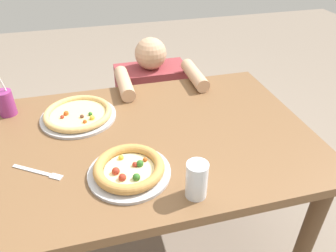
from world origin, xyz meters
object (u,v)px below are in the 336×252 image
(pizza_near, at_px, (129,169))
(pizza_far, at_px, (78,114))
(water_cup_clear, at_px, (197,179))
(drink_cup_colored, at_px, (6,103))
(fork, at_px, (40,172))
(diner_seated, at_px, (153,118))

(pizza_near, distance_m, pizza_far, 0.45)
(pizza_near, xyz_separation_m, water_cup_clear, (0.19, -0.15, 0.05))
(drink_cup_colored, height_order, water_cup_clear, drink_cup_colored)
(drink_cup_colored, relative_size, fork, 1.12)
(water_cup_clear, bearing_deg, diner_seated, 85.99)
(fork, bearing_deg, drink_cup_colored, 109.72)
(pizza_far, xyz_separation_m, drink_cup_colored, (-0.30, 0.11, 0.04))
(drink_cup_colored, height_order, diner_seated, drink_cup_colored)
(pizza_far, xyz_separation_m, fork, (-0.15, -0.33, -0.02))
(diner_seated, bearing_deg, water_cup_clear, -94.01)
(pizza_far, xyz_separation_m, diner_seated, (0.42, 0.44, -0.36))
(fork, bearing_deg, diner_seated, 53.43)
(drink_cup_colored, bearing_deg, pizza_far, -20.58)
(pizza_far, relative_size, diner_seated, 0.36)
(pizza_far, height_order, water_cup_clear, water_cup_clear)
(pizza_near, height_order, diner_seated, diner_seated)
(diner_seated, bearing_deg, pizza_far, -134.07)
(pizza_near, xyz_separation_m, diner_seated, (0.26, 0.86, -0.37))
(pizza_near, bearing_deg, fork, 164.15)
(fork, bearing_deg, pizza_far, 66.20)
(pizza_near, xyz_separation_m, fork, (-0.31, 0.09, -0.02))
(pizza_near, xyz_separation_m, drink_cup_colored, (-0.46, 0.53, 0.04))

